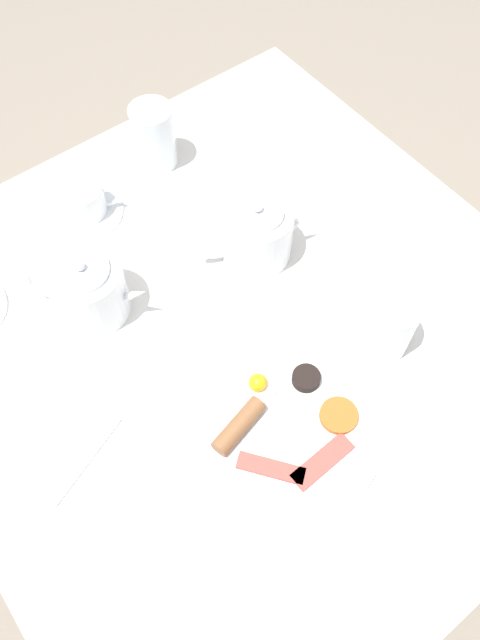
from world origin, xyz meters
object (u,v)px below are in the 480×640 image
at_px(teapot_near, 256,233).
at_px(teacup_with_saucer_left, 83,202).
at_px(breakfast_plate, 287,422).
at_px(water_glass_tall, 154,136).
at_px(water_glass_short, 389,325).
at_px(spoon_for_tea, 467,269).
at_px(fork_by_plate, 86,460).
at_px(teapot_far, 87,289).
at_px(knife_by_plate, 210,638).

xyz_separation_m(teapot_near, teacup_with_saucer_left, (0.27, 0.20, -0.03)).
distance_m(breakfast_plate, water_glass_tall, 0.62).
relative_size(water_glass_short, spoon_for_tea, 0.81).
bearing_deg(water_glass_tall, fork_by_plate, 136.50).
distance_m(water_glass_short, fork_by_plate, 0.52).
distance_m(teapot_far, water_glass_short, 0.50).
xyz_separation_m(breakfast_plate, knife_by_plate, (-0.17, 0.27, -0.01)).
distance_m(teapot_far, spoon_for_tea, 0.67).
distance_m(teapot_near, teacup_with_saucer_left, 0.34).
bearing_deg(teapot_near, breakfast_plate, -98.22).
bearing_deg(fork_by_plate, water_glass_short, -104.00).
relative_size(water_glass_tall, water_glass_short, 1.09).
bearing_deg(teapot_near, knife_by_plate, -111.94).
xyz_separation_m(water_glass_tall, water_glass_short, (-0.58, -0.07, -0.01)).
relative_size(breakfast_plate, teapot_near, 1.44).
bearing_deg(fork_by_plate, spoon_for_tea, -98.53).
bearing_deg(knife_by_plate, breakfast_plate, -57.90).
bearing_deg(water_glass_tall, teapot_far, 128.60).
xyz_separation_m(teacup_with_saucer_left, spoon_for_tea, (-0.53, -0.48, -0.03)).
relative_size(teapot_near, fork_by_plate, 1.34).
relative_size(water_glass_short, knife_by_plate, 0.64).
height_order(breakfast_plate, teacup_with_saucer_left, teacup_with_saucer_left).
bearing_deg(water_glass_tall, water_glass_short, -173.18).
bearing_deg(teapot_near, teapot_far, -173.03).
bearing_deg(spoon_for_tea, breakfast_plate, 93.91).
distance_m(teacup_with_saucer_left, spoon_for_tea, 0.72).
height_order(water_glass_tall, spoon_for_tea, water_glass_tall).
bearing_deg(fork_by_plate, breakfast_plate, -116.54).
xyz_separation_m(water_glass_tall, fork_by_plate, (-0.45, 0.43, -0.06)).
bearing_deg(breakfast_plate, spoon_for_tea, -86.09).
xyz_separation_m(breakfast_plate, spoon_for_tea, (0.03, -0.45, -0.01)).
height_order(teapot_near, fork_by_plate, teapot_near).
distance_m(teapot_far, knife_by_plate, 0.56).
xyz_separation_m(breakfast_plate, fork_by_plate, (0.14, 0.28, -0.01)).
distance_m(water_glass_short, spoon_for_tea, 0.24).
relative_size(teapot_far, teacup_with_saucer_left, 1.20).
xyz_separation_m(water_glass_short, knife_by_plate, (-0.18, 0.49, -0.06)).
xyz_separation_m(teapot_near, spoon_for_tea, (-0.26, -0.28, -0.06)).
height_order(teapot_near, water_glass_short, teapot_near).
bearing_deg(fork_by_plate, teapot_far, -33.17).
xyz_separation_m(teapot_far, spoon_for_tea, (-0.34, -0.58, -0.06)).
bearing_deg(water_glass_tall, teapot_near, -176.99).
relative_size(teapot_near, knife_by_plate, 1.10).
relative_size(teapot_near, water_glass_short, 1.74).
relative_size(teapot_near, teacup_with_saucer_left, 1.45).
relative_size(teapot_near, teapot_far, 1.21).
distance_m(teacup_with_saucer_left, water_glass_tall, 0.19).
bearing_deg(knife_by_plate, water_glass_tall, -28.93).
xyz_separation_m(water_glass_short, fork_by_plate, (0.12, 0.50, -0.06)).
xyz_separation_m(teapot_near, knife_by_plate, (-0.46, 0.44, -0.06)).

